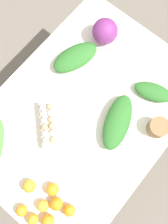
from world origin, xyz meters
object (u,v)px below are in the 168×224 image
egg_carton (49,124)px  greens_bunch_scallion (153,92)px  orange_2 (56,204)px  orange_4 (48,221)px  greens_bunch_beet_tops (75,57)px  orange_0 (43,206)px  cabbage_purple (105,31)px  orange_1 (29,186)px  orange_3 (22,211)px  orange_6 (33,220)px  greens_bunch_kale (117,122)px  paper_bag (158,127)px  orange_5 (52,189)px  orange_7 (69,210)px

egg_carton → greens_bunch_scallion: egg_carton is taller
orange_2 → orange_4: bearing=13.7°
greens_bunch_beet_tops → orange_0: size_ratio=4.64×
greens_bunch_beet_tops → orange_4: 1.01m
orange_2 → orange_4: (0.10, 0.02, -0.00)m
greens_bunch_scallion → cabbage_purple: bearing=-103.1°
greens_bunch_scallion → orange_1: bearing=-13.1°
orange_3 → orange_6: bearing=93.4°
greens_bunch_scallion → greens_bunch_kale: bearing=-10.3°
paper_bag → orange_0: 0.82m
greens_bunch_scallion → orange_4: (1.00, -0.01, 0.00)m
orange_5 → greens_bunch_scallion: bearing=173.3°
greens_bunch_beet_tops → orange_2: 0.91m
greens_bunch_kale → orange_2: size_ratio=4.67×
greens_bunch_scallion → greens_bunch_kale: 0.31m
greens_bunch_kale → orange_1: (0.62, -0.16, -0.01)m
paper_bag → orange_4: (0.82, -0.16, -0.01)m
paper_bag → greens_bunch_kale: 0.25m
greens_bunch_beet_tops → orange_0: bearing=28.8°
orange_2 → greens_bunch_kale: bearing=-177.6°
paper_bag → orange_4: paper_bag is taller
greens_bunch_beet_tops → orange_5: 0.84m
greens_bunch_scallion → paper_bag: bearing=42.3°
orange_0 → orange_6: bearing=3.6°
cabbage_purple → greens_bunch_scallion: bearing=76.9°
greens_bunch_scallion → orange_5: (0.85, -0.10, 0.00)m
orange_6 → orange_7: (-0.17, 0.12, 0.00)m
orange_0 → greens_bunch_kale: bearing=177.7°
orange_4 → orange_7: bearing=155.1°
orange_5 → orange_6: (0.19, 0.02, -0.00)m
greens_bunch_beet_tops → greens_bunch_kale: bearing=70.8°
paper_bag → greens_bunch_kale: greens_bunch_kale is taller
greens_bunch_beet_tops → greens_bunch_scallion: greens_bunch_beet_tops is taller
egg_carton → orange_6: (0.46, 0.29, -0.01)m
greens_bunch_scallion → orange_3: same height
egg_carton → greens_bunch_beet_tops: bearing=152.9°
cabbage_purple → orange_6: bearing=19.6°
orange_6 → orange_4: bearing=125.7°
orange_3 → orange_5: (-0.20, 0.06, 0.00)m
orange_2 → greens_bunch_scallion: bearing=178.1°
orange_1 → orange_3: bearing=24.5°
cabbage_purple → greens_bunch_kale: size_ratio=0.47×
egg_carton → greens_bunch_scallion: 0.69m
orange_6 → orange_0: bearing=-176.4°
orange_5 → orange_7: 0.15m
orange_7 → paper_bag: bearing=171.3°
greens_bunch_scallion → orange_3: 1.06m
orange_1 → orange_5: 0.14m
orange_1 → orange_7: orange_1 is taller
cabbage_purple → orange_3: cabbage_purple is taller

